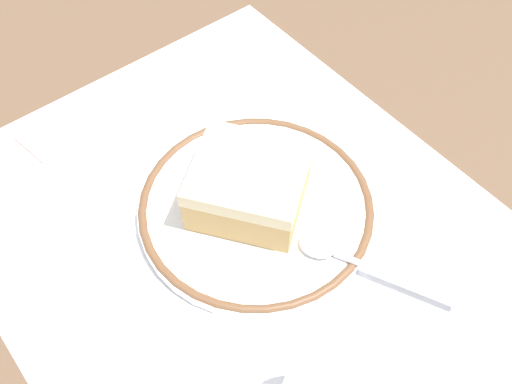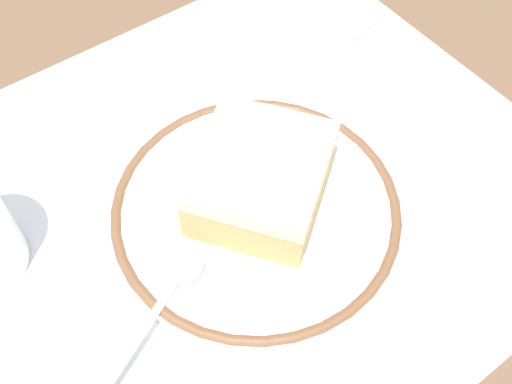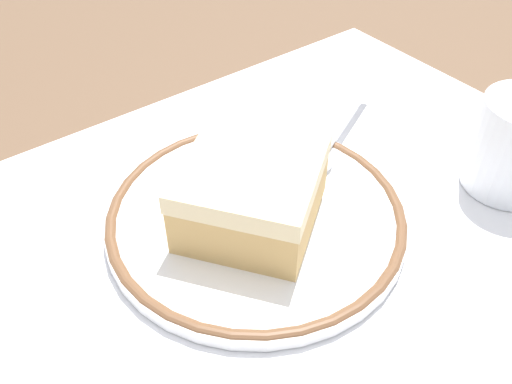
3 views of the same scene
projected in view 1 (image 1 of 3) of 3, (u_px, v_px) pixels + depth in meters
ground_plane at (247, 240)px, 0.55m from camera, size 2.40×2.40×0.00m
placemat at (247, 240)px, 0.54m from camera, size 0.54×0.43×0.00m
plate at (256, 207)px, 0.56m from camera, size 0.22×0.22×0.01m
cake_slice at (249, 185)px, 0.53m from camera, size 0.13×0.13×0.05m
spoon at (345, 257)px, 0.52m from camera, size 0.14×0.08×0.01m
napkin at (63, 252)px, 0.54m from camera, size 0.13×0.14×0.00m
sugar_packet at (39, 141)px, 0.61m from camera, size 0.05×0.04×0.01m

